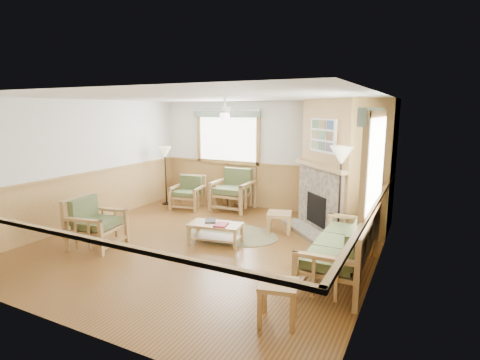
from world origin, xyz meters
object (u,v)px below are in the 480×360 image
at_px(sofa, 341,245).
at_px(armchair_left, 96,223).
at_px(coffee_table, 216,234).
at_px(end_table_sofa, 278,302).
at_px(footstool, 279,222).
at_px(floor_lamp_right, 340,197).
at_px(armchair_back_left, 188,192).
at_px(end_table_chairs, 224,197).
at_px(floor_lamp_left, 166,176).
at_px(armchair_back_right, 233,189).

bearing_deg(sofa, armchair_left, -79.93).
bearing_deg(coffee_table, end_table_sofa, -53.32).
distance_m(footstool, floor_lamp_right, 1.45).
xyz_separation_m(armchair_back_left, floor_lamp_right, (4.02, -0.98, 0.52)).
height_order(end_table_chairs, floor_lamp_left, floor_lamp_left).
height_order(armchair_back_right, coffee_table, armchair_back_right).
height_order(armchair_back_right, end_table_chairs, armchair_back_right).
bearing_deg(floor_lamp_right, sofa, -75.76).
xyz_separation_m(end_table_chairs, floor_lamp_left, (-1.54, -0.38, 0.50)).
xyz_separation_m(armchair_back_left, end_table_chairs, (0.79, 0.47, -0.14)).
bearing_deg(floor_lamp_left, armchair_left, -74.78).
bearing_deg(armchair_back_right, floor_lamp_left, -171.77).
height_order(coffee_table, footstool, footstool).
bearing_deg(armchair_back_right, footstool, -36.07).
bearing_deg(floor_lamp_left, armchair_back_right, 9.72).
xyz_separation_m(armchair_left, end_table_chairs, (0.69, 3.51, -0.19)).
bearing_deg(armchair_back_left, sofa, -37.66).
xyz_separation_m(footstool, floor_lamp_left, (-3.54, 0.85, 0.56)).
bearing_deg(footstool, end_table_sofa, -69.30).
bearing_deg(end_table_chairs, coffee_table, -63.93).
bearing_deg(armchair_left, floor_lamp_right, -71.51).
height_order(armchair_back_left, armchair_back_right, armchair_back_right).
height_order(end_table_chairs, end_table_sofa, end_table_chairs).
distance_m(armchair_left, end_table_chairs, 3.58).
bearing_deg(end_table_sofa, sofa, 76.75).
relative_size(end_table_chairs, floor_lamp_right, 0.29).
distance_m(end_table_sofa, footstool, 3.33).
height_order(armchair_back_left, end_table_chairs, armchair_back_left).
xyz_separation_m(armchair_back_left, footstool, (2.79, -0.76, -0.20)).
xyz_separation_m(armchair_back_right, coffee_table, (0.87, -2.33, -0.32)).
relative_size(armchair_left, end_table_sofa, 1.83).
height_order(sofa, armchair_back_right, armchair_back_right).
height_order(sofa, end_table_chairs, sofa).
bearing_deg(end_table_chairs, armchair_left, -101.09).
bearing_deg(armchair_back_left, footstool, -25.59).
height_order(armchair_left, end_table_chairs, armchair_left).
height_order(armchair_back_left, floor_lamp_left, floor_lamp_left).
bearing_deg(coffee_table, footstool, 45.29).
distance_m(armchair_back_left, end_table_chairs, 0.93).
xyz_separation_m(armchair_back_right, floor_lamp_right, (2.93, -1.39, 0.42)).
bearing_deg(sofa, footstool, -134.12).
distance_m(sofa, armchair_back_left, 4.89).
height_order(armchair_back_right, footstool, armchair_back_right).
height_order(coffee_table, end_table_chairs, end_table_chairs).
height_order(armchair_back_left, armchair_left, armchair_left).
bearing_deg(sofa, armchair_back_left, -117.84).
relative_size(sofa, armchair_back_left, 2.57).
xyz_separation_m(coffee_table, end_table_chairs, (-1.17, 2.39, 0.07)).
relative_size(armchair_back_left, coffee_table, 0.84).
distance_m(coffee_table, footstool, 1.43).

